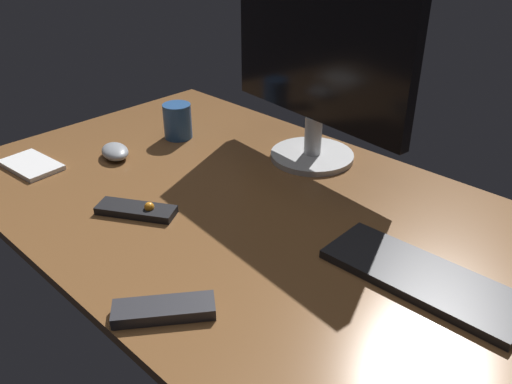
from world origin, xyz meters
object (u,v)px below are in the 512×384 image
object	(u,v)px
tv_remote	(164,310)
keyboard	(422,278)
computer_mouse	(115,151)
coffee_mug	(178,121)
media_remote	(137,210)
notepad	(31,165)
monitor	(317,61)

from	to	relation	value
tv_remote	keyboard	bearing A→B (deg)	2.84
computer_mouse	coffee_mug	size ratio (longest dim) A/B	1.04
media_remote	tv_remote	xyz separation A→B (cm)	(29.05, -15.00, 0.13)
coffee_mug	notepad	bearing A→B (deg)	-107.14
tv_remote	notepad	distance (cm)	66.74
notepad	tv_remote	bearing A→B (deg)	-8.19
keyboard	tv_remote	distance (cm)	44.38
keyboard	coffee_mug	world-z (taller)	coffee_mug
coffee_mug	tv_remote	bearing A→B (deg)	-40.40
monitor	coffee_mug	distance (cm)	43.15
monitor	notepad	size ratio (longest dim) A/B	3.49
keyboard	tv_remote	xyz separation A→B (cm)	(-25.36, -36.42, 0.20)
computer_mouse	coffee_mug	distance (cm)	19.68
keyboard	media_remote	world-z (taller)	media_remote
keyboard	coffee_mug	size ratio (longest dim) A/B	3.64
monitor	computer_mouse	bearing A→B (deg)	-129.63
media_remote	computer_mouse	bearing A→B (deg)	125.28
keyboard	media_remote	size ratio (longest dim) A/B	2.02
media_remote	coffee_mug	bearing A→B (deg)	98.59
monitor	keyboard	distance (cm)	57.01
monitor	keyboard	size ratio (longest dim) A/B	1.56
monitor	tv_remote	bearing A→B (deg)	-65.50
computer_mouse	monitor	bearing A→B (deg)	62.73
coffee_mug	monitor	bearing A→B (deg)	23.47
keyboard	media_remote	distance (cm)	58.47
monitor	keyboard	bearing A→B (deg)	-22.49
tv_remote	coffee_mug	size ratio (longest dim) A/B	1.71
tv_remote	coffee_mug	world-z (taller)	coffee_mug
monitor	tv_remote	xyz separation A→B (cm)	(19.67, -61.70, -23.95)
media_remote	notepad	distance (cm)	37.41
tv_remote	coffee_mug	xyz separation A→B (cm)	(-54.65, 46.51, 3.74)
tv_remote	coffee_mug	bearing A→B (deg)	87.28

